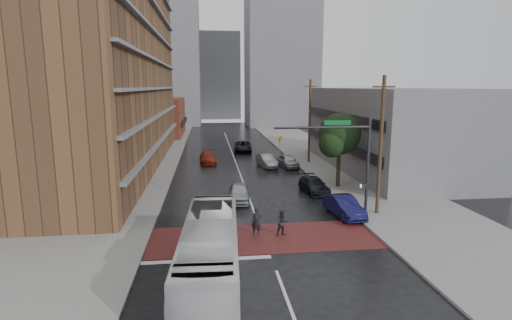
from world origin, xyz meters
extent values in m
plane|color=black|center=(0.00, 0.00, 0.00)|extent=(160.00, 160.00, 0.00)
cube|color=maroon|center=(0.00, 0.50, 0.01)|extent=(14.00, 5.00, 0.02)
cube|color=gray|center=(-11.50, 25.00, 0.07)|extent=(9.00, 90.00, 0.15)
cube|color=gray|center=(11.50, 25.00, 0.07)|extent=(9.00, 90.00, 0.15)
cube|color=brown|center=(-14.00, 24.00, 14.00)|extent=(10.00, 44.00, 28.00)
cube|color=brown|center=(-12.00, 54.00, 3.50)|extent=(8.00, 16.00, 7.00)
cube|color=slate|center=(16.50, 20.00, 4.50)|extent=(11.00, 26.00, 9.00)
cube|color=slate|center=(-14.00, 78.00, 16.00)|extent=(18.00, 16.00, 32.00)
cube|color=slate|center=(14.00, 72.00, 18.00)|extent=(16.00, 14.00, 36.00)
cube|color=slate|center=(0.00, 95.00, 12.00)|extent=(12.00, 10.00, 24.00)
cylinder|color=#332319|center=(8.50, 12.00, 2.00)|extent=(0.36, 0.36, 4.00)
sphere|color=black|center=(8.50, 12.00, 5.00)|extent=(3.80, 3.80, 3.80)
sphere|color=black|center=(7.60, 11.20, 4.20)|extent=(2.40, 2.40, 2.40)
sphere|color=black|center=(9.30, 12.80, 4.40)|extent=(2.60, 2.60, 2.60)
cylinder|color=#2D2D33|center=(7.30, 2.50, 3.60)|extent=(0.20, 0.20, 7.20)
cylinder|color=#2D2D33|center=(4.10, 2.50, 6.60)|extent=(6.40, 0.16, 0.16)
imported|color=gold|center=(1.30, 2.50, 5.60)|extent=(0.20, 0.16, 1.00)
cube|color=#0C5926|center=(5.10, 2.50, 6.90)|extent=(1.80, 0.05, 0.30)
cube|color=#2D2D33|center=(7.05, 2.50, 2.60)|extent=(0.30, 0.30, 0.35)
cylinder|color=#473321|center=(8.80, 4.00, 5.00)|extent=(0.26, 0.26, 10.00)
cube|color=#473321|center=(8.80, 4.00, 9.20)|extent=(1.60, 0.12, 0.12)
cylinder|color=#473321|center=(8.80, 24.00, 5.00)|extent=(0.26, 0.26, 10.00)
cube|color=#473321|center=(8.80, 24.00, 9.20)|extent=(1.60, 0.12, 0.12)
imported|color=silver|center=(-3.32, -4.76, 1.53)|extent=(3.16, 11.10, 3.06)
imported|color=black|center=(-0.39, 1.06, 0.89)|extent=(0.73, 0.57, 1.77)
imported|color=#262126|center=(1.20, 0.73, 0.82)|extent=(0.88, 0.72, 1.65)
imported|color=#ADB1B5|center=(-0.90, 8.63, 0.74)|extent=(2.16, 4.48, 1.48)
imported|color=#999CA0|center=(3.40, 22.28, 0.73)|extent=(2.23, 4.60, 1.45)
imported|color=maroon|center=(-3.39, 25.52, 0.69)|extent=(2.18, 4.84, 1.38)
imported|color=black|center=(1.61, 33.61, 0.74)|extent=(2.89, 5.52, 1.48)
imported|color=#131343|center=(6.30, 4.00, 0.73)|extent=(2.07, 4.58, 1.46)
imported|color=black|center=(5.87, 10.63, 0.65)|extent=(2.21, 4.65, 1.31)
imported|color=#ADB1B5|center=(5.83, 21.91, 0.73)|extent=(2.21, 4.45, 1.46)
camera|label=1|loc=(-3.28, -22.62, 9.25)|focal=28.00mm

